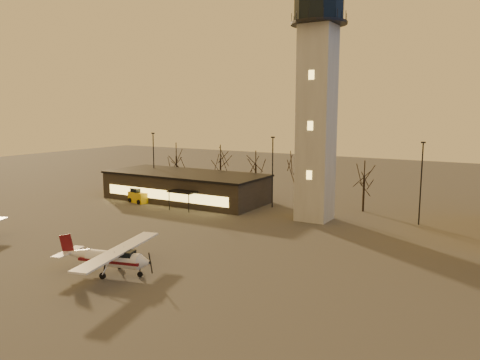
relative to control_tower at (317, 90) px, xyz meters
The scene contains 7 objects.
ground 34.15m from the control_tower, 90.00° to the right, with size 220.00×220.00×0.00m, color #413E3C.
control_tower is the anchor object (origin of this frame).
terminal 26.24m from the control_tower, behind, with size 25.40×12.20×4.30m.
light_poles 10.97m from the control_tower, 63.48° to the left, with size 58.50×12.25×10.14m.
tree_row 19.48m from the control_tower, 146.24° to the left, with size 37.20×9.20×8.80m.
cessna_front 32.20m from the control_tower, 104.53° to the right, with size 9.35×11.67×3.22m.
service_cart 31.27m from the control_tower, behind, with size 3.69×2.73×2.14m.
Camera 1 is at (21.48, -25.04, 13.97)m, focal length 35.00 mm.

